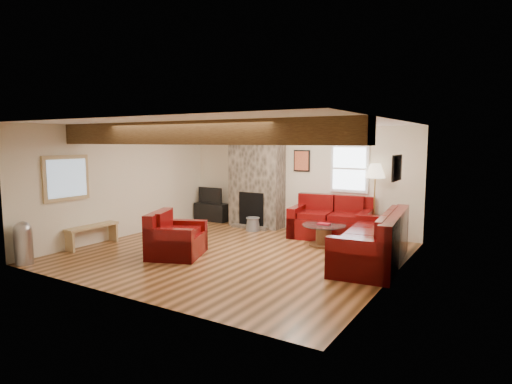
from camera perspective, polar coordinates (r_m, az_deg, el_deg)
room at (r=8.20m, az=-3.01°, el=0.31°), size 8.00×8.00×8.00m
oak_beam at (r=7.15m, az=-8.78°, el=7.80°), size 6.00×0.36×0.38m
chimney_breast at (r=10.82m, az=0.06°, el=1.75°), size 1.40×0.67×2.50m
back_window at (r=9.99m, az=12.33°, el=3.07°), size 0.90×0.08×1.10m
hatch_window at (r=9.22m, az=-23.95°, el=1.70°), size 0.08×1.00×0.90m
ceiling_dome at (r=8.47m, az=5.52°, el=8.56°), size 0.40×0.40×0.18m
artwork_back at (r=10.44m, az=6.10°, el=4.16°), size 0.42×0.06×0.52m
artwork_right at (r=7.22m, az=18.21°, el=3.08°), size 0.06×0.55×0.42m
sofa_three at (r=7.91m, az=15.12°, el=-5.93°), size 1.26×2.50×0.93m
loveseat at (r=9.75m, az=9.98°, el=-3.36°), size 1.88×1.22×0.94m
armchair_red at (r=8.28m, az=-10.52°, el=-5.54°), size 1.24×1.31×0.85m
coffee_table at (r=9.08m, az=9.01°, el=-5.70°), size 0.91×0.91×0.48m
tv_cabinet at (r=11.79m, az=-5.88°, el=-2.66°), size 0.97×0.39×0.48m
television at (r=11.72m, az=-5.91°, el=-0.43°), size 0.77×0.10×0.44m
floor_lamp at (r=9.66m, az=15.60°, el=2.18°), size 0.43×0.43×1.68m
pine_bench at (r=9.54m, az=-20.97°, el=-5.48°), size 0.27×1.17×0.44m
pedal_bin at (r=8.65m, az=-28.61°, el=-5.98°), size 0.41×0.41×0.77m
coal_bucket at (r=10.45m, az=-0.42°, el=-4.27°), size 0.36×0.36×0.34m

